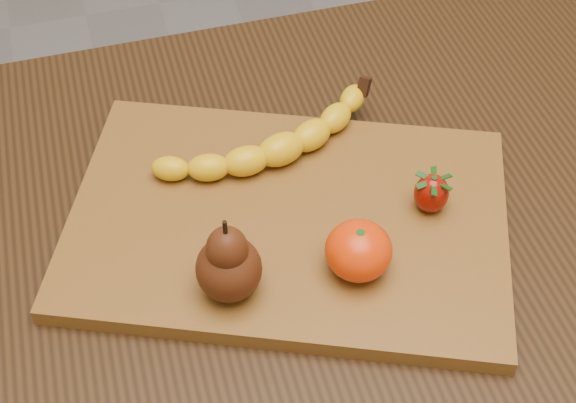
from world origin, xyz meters
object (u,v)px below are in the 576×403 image
object	(u,v)px
cutting_board	(288,220)
mandarin	(359,250)
table	(319,267)
pear	(228,257)

from	to	relation	value
cutting_board	mandarin	bearing A→B (deg)	-38.61
table	mandarin	xyz separation A→B (m)	(0.01, -0.09, 0.15)
pear	mandarin	size ratio (longest dim) A/B	1.50
mandarin	cutting_board	bearing A→B (deg)	118.36
cutting_board	pear	distance (m)	0.12
pear	mandarin	world-z (taller)	pear
cutting_board	mandarin	world-z (taller)	mandarin
table	mandarin	size ratio (longest dim) A/B	15.36
table	mandarin	world-z (taller)	mandarin
table	cutting_board	bearing A→B (deg)	-167.87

